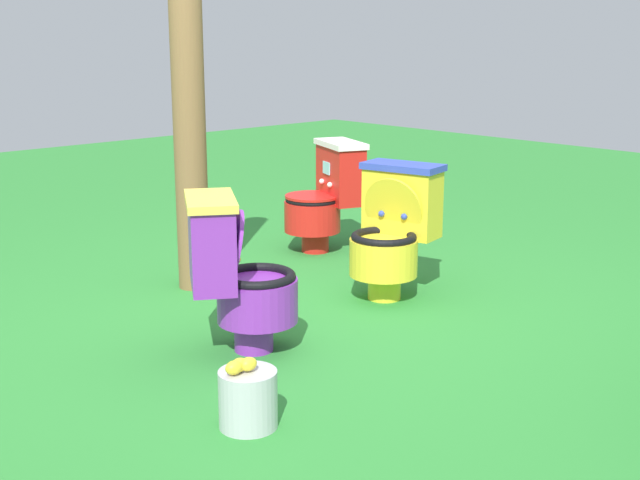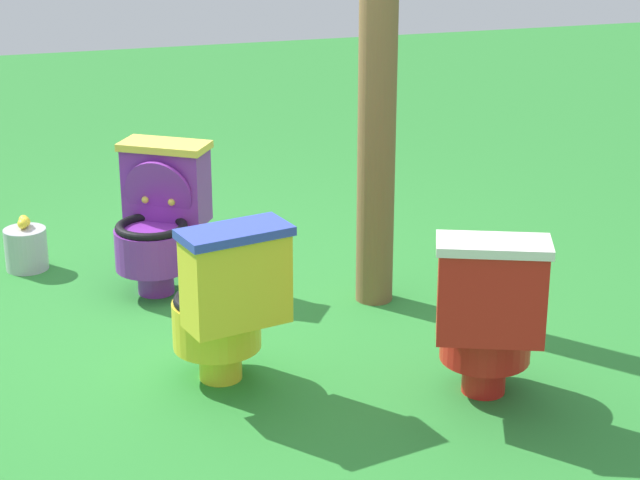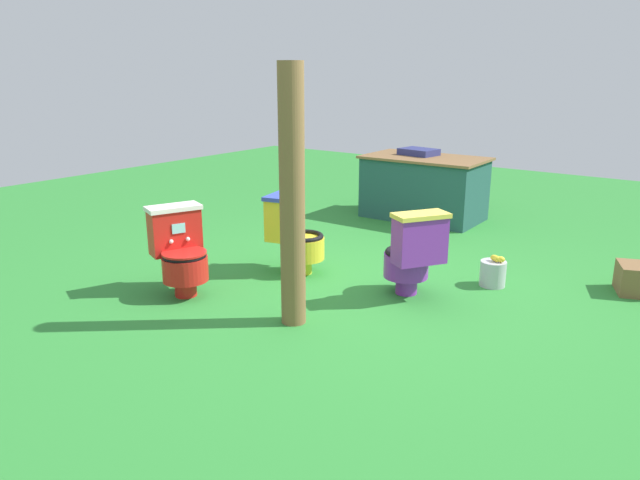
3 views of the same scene
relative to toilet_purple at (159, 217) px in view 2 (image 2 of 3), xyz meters
name	(u,v)px [view 2 (image 2 of 3)]	position (x,y,z in m)	size (l,w,h in m)	color
ground	(195,320)	(-0.46, -0.08, -0.37)	(14.00, 14.00, 0.00)	#2D8433
toilet_purple	(159,217)	(0.00, 0.00, 0.00)	(0.63, 0.60, 0.73)	purple
toilet_yellow	(225,302)	(-1.15, -0.09, 0.00)	(0.57, 0.51, 0.73)	yellow
toilet_red	(488,316)	(-1.56, -1.07, 0.00)	(0.61, 0.55, 0.73)	red
wooden_post	(377,115)	(-0.45, -0.98, 0.55)	(0.18, 0.18, 1.86)	brown
lemon_bucket	(26,248)	(0.45, 0.64, -0.26)	(0.22, 0.22, 0.28)	#B7B7BF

